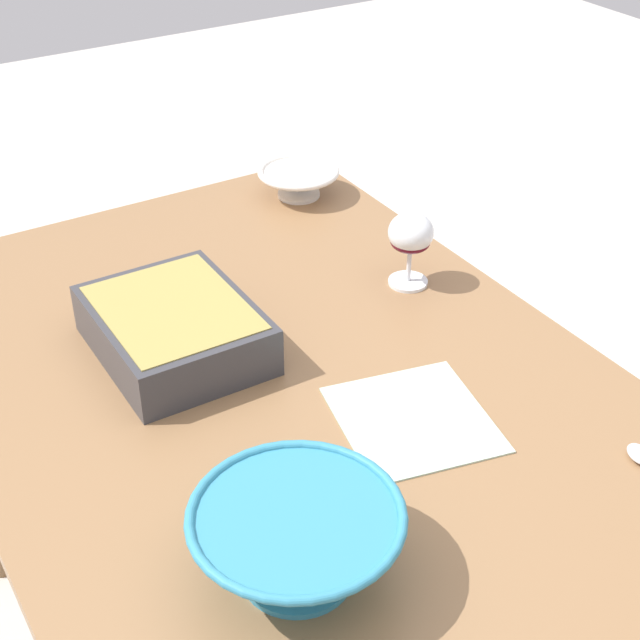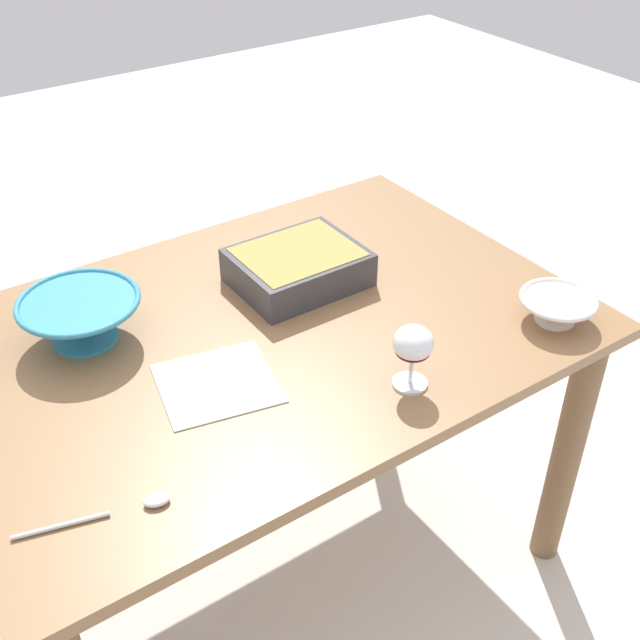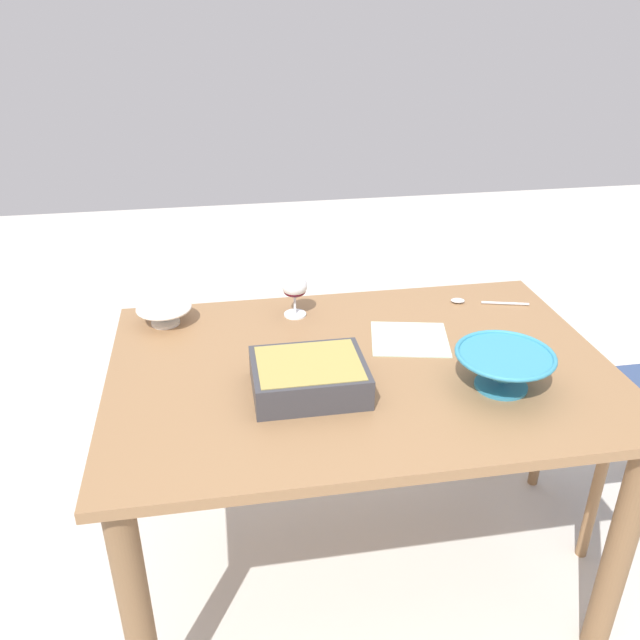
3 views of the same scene
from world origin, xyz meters
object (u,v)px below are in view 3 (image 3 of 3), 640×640
(small_bowl, at_px, (503,368))
(napkin, at_px, (410,339))
(mixing_bowl, at_px, (165,313))
(dining_table, at_px, (360,403))
(serving_spoon, at_px, (474,301))
(casserole_dish, at_px, (309,375))
(wine_glass, at_px, (295,289))

(small_bowl, relative_size, napkin, 1.14)
(mixing_bowl, height_order, small_bowl, small_bowl)
(napkin, bearing_deg, dining_table, -146.61)
(serving_spoon, bearing_deg, casserole_dish, -145.37)
(dining_table, distance_m, wine_glass, 0.41)
(dining_table, bearing_deg, small_bowl, -27.32)
(dining_table, relative_size, small_bowl, 5.39)
(serving_spoon, relative_size, napkin, 1.11)
(dining_table, relative_size, mixing_bowl, 8.16)
(wine_glass, height_order, small_bowl, wine_glass)
(dining_table, xyz_separation_m, mixing_bowl, (-0.53, 0.33, 0.16))
(casserole_dish, height_order, small_bowl, small_bowl)
(mixing_bowl, bearing_deg, serving_spoon, -1.30)
(wine_glass, distance_m, small_bowl, 0.68)
(wine_glass, relative_size, casserole_dish, 0.47)
(wine_glass, distance_m, casserole_dish, 0.43)
(mixing_bowl, xyz_separation_m, napkin, (0.70, -0.22, -0.03))
(small_bowl, bearing_deg, mixing_bowl, 149.71)
(wine_glass, xyz_separation_m, mixing_bowl, (-0.40, 0.01, -0.06))
(dining_table, xyz_separation_m, small_bowl, (0.33, -0.17, 0.18))
(mixing_bowl, relative_size, small_bowl, 0.66)
(dining_table, distance_m, serving_spoon, 0.56)
(wine_glass, xyz_separation_m, small_bowl, (0.47, -0.49, -0.04))
(casserole_dish, xyz_separation_m, serving_spoon, (0.60, 0.42, -0.04))
(casserole_dish, bearing_deg, napkin, 33.49)
(mixing_bowl, distance_m, serving_spoon, 0.98)
(mixing_bowl, height_order, serving_spoon, mixing_bowl)
(casserole_dish, relative_size, small_bowl, 1.13)
(serving_spoon, height_order, napkin, serving_spoon)
(small_bowl, xyz_separation_m, napkin, (-0.16, 0.28, -0.05))
(dining_table, xyz_separation_m, napkin, (0.17, 0.11, 0.13))
(dining_table, relative_size, casserole_dish, 4.76)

